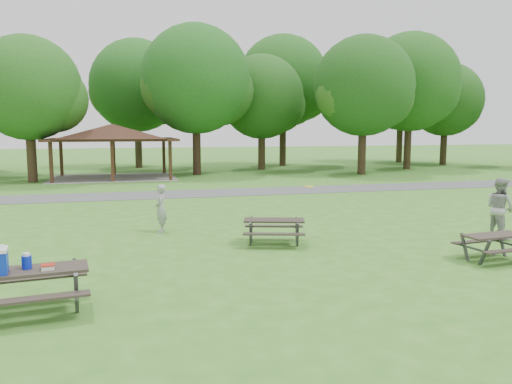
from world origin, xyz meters
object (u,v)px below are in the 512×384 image
(picnic_table_middle, at_px, (274,225))
(frisbee_catcher, at_px, (500,208))
(picnic_table_near, at_px, (19,273))
(frisbee_thrower, at_px, (161,209))

(picnic_table_middle, relative_size, frisbee_catcher, 1.10)
(picnic_table_near, distance_m, picnic_table_middle, 7.53)
(frisbee_thrower, bearing_deg, picnic_table_middle, 55.86)
(picnic_table_near, bearing_deg, picnic_table_middle, 34.73)
(picnic_table_middle, xyz_separation_m, frisbee_thrower, (-3.13, 2.62, 0.23))
(picnic_table_near, bearing_deg, frisbee_catcher, 13.77)
(picnic_table_middle, relative_size, frisbee_thrower, 1.33)
(picnic_table_near, height_order, frisbee_catcher, frisbee_catcher)
(picnic_table_near, relative_size, frisbee_catcher, 1.14)
(picnic_table_middle, bearing_deg, frisbee_thrower, 140.07)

